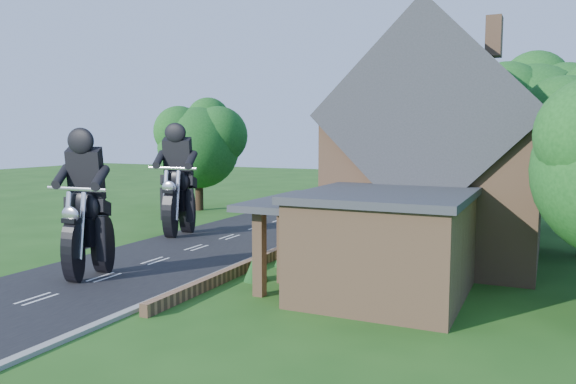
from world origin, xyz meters
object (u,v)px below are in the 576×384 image
at_px(garden_wall, 298,244).
at_px(house, 440,156).
at_px(motorcycle_follow, 179,219).
at_px(motorcycle_lead, 89,256).
at_px(annex, 381,242).

bearing_deg(garden_wall, house, 9.17).
distance_m(garden_wall, motorcycle_follow, 7.00).
xyz_separation_m(garden_wall, motorcycle_lead, (-4.76, -8.25, 0.63)).
bearing_deg(annex, motorcycle_lead, -166.65).
bearing_deg(motorcycle_follow, house, 178.90).
distance_m(motorcycle_lead, motorcycle_follow, 8.87).
xyz_separation_m(annex, motorcycle_lead, (-10.33, -2.45, -0.94)).
relative_size(garden_wall, motorcycle_follow, 11.69).
distance_m(house, motorcycle_follow, 13.62).
relative_size(house, motorcycle_follow, 5.44).
height_order(house, motorcycle_lead, house).
bearing_deg(motorcycle_lead, garden_wall, -122.59).
relative_size(house, annex, 1.45).
relative_size(motorcycle_lead, motorcycle_follow, 0.94).
xyz_separation_m(garden_wall, motorcycle_follow, (-6.96, 0.34, 0.68)).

